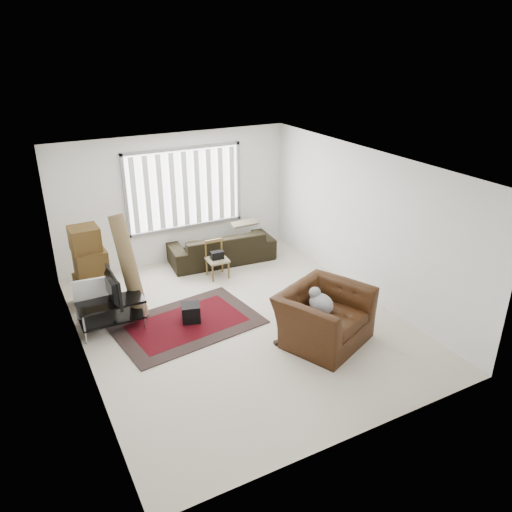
% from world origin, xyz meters
% --- Properties ---
extents(room, '(6.00, 6.02, 2.71)m').
position_xyz_m(room, '(0.03, 0.51, 1.76)').
color(room, beige).
rests_on(room, ground).
extents(persian_rug, '(2.52, 1.85, 0.02)m').
position_xyz_m(persian_rug, '(-0.82, 0.38, 0.01)').
color(persian_rug, black).
rests_on(persian_rug, ground).
extents(tv_stand, '(1.05, 0.47, 0.53)m').
position_xyz_m(tv_stand, '(-1.95, 0.78, 0.38)').
color(tv_stand, black).
rests_on(tv_stand, ground).
extents(tv, '(0.11, 0.85, 0.49)m').
position_xyz_m(tv, '(-1.95, 0.78, 0.77)').
color(tv, black).
rests_on(tv, tv_stand).
extents(subwoofer, '(0.37, 0.37, 0.30)m').
position_xyz_m(subwoofer, '(-0.73, 0.42, 0.17)').
color(subwoofer, black).
rests_on(subwoofer, persian_rug).
extents(moving_boxes, '(0.60, 0.56, 1.45)m').
position_xyz_m(moving_boxes, '(-2.03, 1.89, 0.67)').
color(moving_boxes, '#553D1A').
rests_on(moving_boxes, ground).
extents(white_flatpack, '(0.62, 0.27, 0.77)m').
position_xyz_m(white_flatpack, '(-2.15, 1.21, 0.38)').
color(white_flatpack, silver).
rests_on(white_flatpack, ground).
extents(rolled_rug, '(0.45, 0.82, 1.77)m').
position_xyz_m(rolled_rug, '(-1.50, 1.20, 0.89)').
color(rolled_rug, brown).
rests_on(rolled_rug, ground).
extents(sofa, '(2.28, 1.15, 0.85)m').
position_xyz_m(sofa, '(0.77, 2.45, 0.42)').
color(sofa, black).
rests_on(sofa, ground).
extents(side_chair, '(0.42, 0.42, 0.75)m').
position_xyz_m(side_chair, '(0.37, 1.79, 0.42)').
color(side_chair, '#847856').
rests_on(side_chair, ground).
extents(armchair, '(1.69, 1.60, 0.99)m').
position_xyz_m(armchair, '(0.91, -1.10, 0.50)').
color(armchair, '#33190A').
rests_on(armchair, ground).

